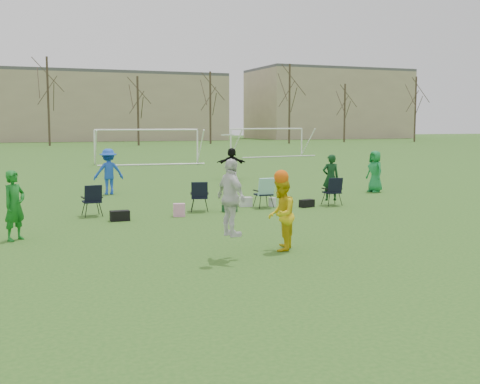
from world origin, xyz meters
name	(u,v)px	position (x,y,z in m)	size (l,w,h in m)	color
ground	(309,268)	(0.00, 0.00, 0.00)	(260.00, 260.00, 0.00)	#2A581B
fielder_green_near	(15,205)	(-5.28, 5.10, 0.85)	(0.62, 0.41, 1.70)	#136D1D
fielder_blue	(109,172)	(-1.62, 13.96, 0.91)	(1.18, 0.68, 1.83)	blue
fielder_green_far	(375,171)	(8.77, 10.79, 0.86)	(0.84, 0.54, 1.71)	#167F3B
fielder_black	(232,163)	(5.32, 18.46, 0.80)	(1.49, 0.47, 1.61)	black
center_contest	(260,207)	(-0.37, 1.54, 1.03)	(2.08, 1.37, 2.60)	silver
sideline_setup	(246,193)	(1.92, 8.09, 0.53)	(8.74, 1.84, 1.76)	#0E3517
goal_mid	(147,137)	(4.00, 32.00, 1.92)	(7.40, 0.63, 2.46)	white
goal_right	(267,134)	(16.00, 38.00, 1.92)	(7.35, 1.14, 2.46)	white
tree_line	(51,106)	(0.24, 69.85, 5.09)	(110.28, 3.28, 11.40)	#382B21
building_row	(80,105)	(6.73, 96.00, 5.99)	(126.00, 16.00, 13.00)	tan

